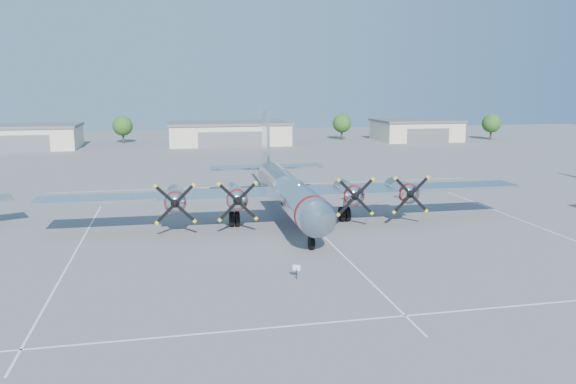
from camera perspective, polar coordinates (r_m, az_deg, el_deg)
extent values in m
plane|color=#5B5B5E|center=(55.77, 2.78, -3.69)|extent=(260.00, 260.00, 0.00)
cube|color=silver|center=(49.94, -21.02, -6.14)|extent=(0.15, 40.00, 0.01)
cube|color=silver|center=(51.12, 4.19, -5.05)|extent=(0.15, 40.00, 0.01)
cube|color=silver|center=(60.83, 24.58, -3.45)|extent=(0.15, 40.00, 0.01)
cube|color=silver|center=(36.00, 11.83, -12.21)|extent=(60.00, 0.15, 0.01)
cube|color=silver|center=(79.67, -1.75, 0.71)|extent=(60.00, 0.15, 0.01)
cube|color=beige|center=(138.32, -24.97, 5.00)|extent=(22.00, 14.00, 4.80)
cube|color=slate|center=(138.12, -25.06, 6.11)|extent=(22.60, 14.60, 0.60)
cube|color=slate|center=(131.54, -25.63, 4.43)|extent=(12.10, 0.20, 3.60)
cube|color=beige|center=(135.43, -6.02, 5.84)|extent=(28.00, 14.00, 4.80)
cube|color=slate|center=(135.23, -6.04, 6.98)|extent=(28.60, 14.60, 0.60)
cube|color=slate|center=(128.50, -5.69, 5.31)|extent=(15.40, 0.20, 3.60)
cube|color=beige|center=(148.19, 12.88, 6.05)|extent=(20.00, 14.00, 4.80)
cube|color=slate|center=(148.01, 12.92, 7.09)|extent=(20.60, 14.60, 0.60)
cube|color=slate|center=(141.89, 14.05, 5.56)|extent=(11.00, 0.20, 3.60)
cylinder|color=#382619|center=(143.23, -16.39, 5.33)|extent=(0.50, 0.50, 2.80)
sphere|color=#1D4F16|center=(143.01, -16.45, 6.46)|extent=(4.80, 4.80, 4.80)
cylinder|color=#382619|center=(147.43, 5.48, 5.86)|extent=(0.50, 0.50, 2.80)
sphere|color=#1D4F16|center=(147.21, 5.50, 6.96)|extent=(4.80, 4.80, 4.80)
cylinder|color=#382619|center=(155.95, 19.90, 5.53)|extent=(0.50, 0.50, 2.80)
sphere|color=#1D4F16|center=(155.75, 19.97, 6.57)|extent=(4.80, 4.80, 4.80)
cylinder|color=black|center=(41.35, 0.87, -8.30)|extent=(0.06, 0.06, 0.83)
cube|color=white|center=(41.20, 0.88, -7.68)|extent=(0.53, 0.28, 0.41)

